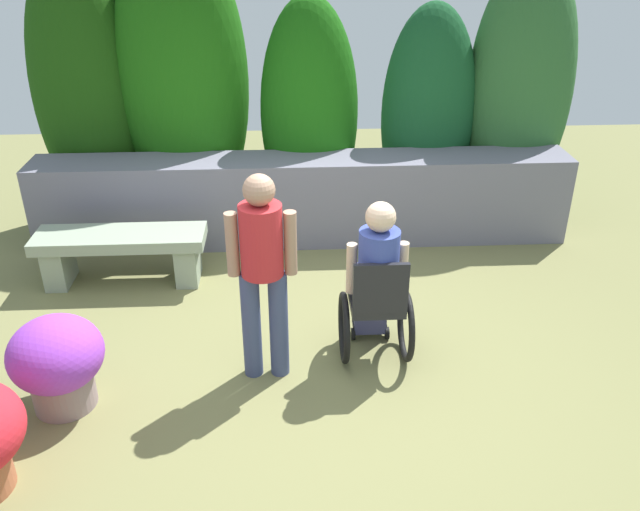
# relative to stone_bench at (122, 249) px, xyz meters

# --- Properties ---
(ground_plane) EXTENTS (12.23, 12.23, 0.00)m
(ground_plane) POSITION_rel_stone_bench_xyz_m (1.72, -1.33, -0.34)
(ground_plane) COLOR olive
(stone_retaining_wall) EXTENTS (5.50, 0.56, 0.91)m
(stone_retaining_wall) POSITION_rel_stone_bench_xyz_m (1.72, 0.83, 0.12)
(stone_retaining_wall) COLOR slate
(stone_retaining_wall) RESTS_ON ground
(hedge_backdrop) EXTENTS (5.74, 1.00, 3.10)m
(hedge_backdrop) POSITION_rel_stone_bench_xyz_m (1.53, 1.45, 1.06)
(hedge_backdrop) COLOR #1A470E
(hedge_backdrop) RESTS_ON ground
(stone_bench) EXTENTS (1.56, 0.47, 0.50)m
(stone_bench) POSITION_rel_stone_bench_xyz_m (0.00, 0.00, 0.00)
(stone_bench) COLOR gray
(stone_bench) RESTS_ON ground
(person_in_wheelchair) EXTENTS (0.53, 0.66, 1.33)m
(person_in_wheelchair) POSITION_rel_stone_bench_xyz_m (2.20, -1.30, 0.28)
(person_in_wheelchair) COLOR black
(person_in_wheelchair) RESTS_ON ground
(person_standing_companion) EXTENTS (0.49, 0.30, 1.60)m
(person_standing_companion) POSITION_rel_stone_bench_xyz_m (1.36, -1.48, 0.59)
(person_standing_companion) COLOR #3C466C
(person_standing_companion) RESTS_ON ground
(flower_pot_terracotta_by_wall) EXTENTS (0.65, 0.65, 0.70)m
(flower_pot_terracotta_by_wall) POSITION_rel_stone_bench_xyz_m (-0.06, -1.77, 0.04)
(flower_pot_terracotta_by_wall) COLOR gray
(flower_pot_terracotta_by_wall) RESTS_ON ground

